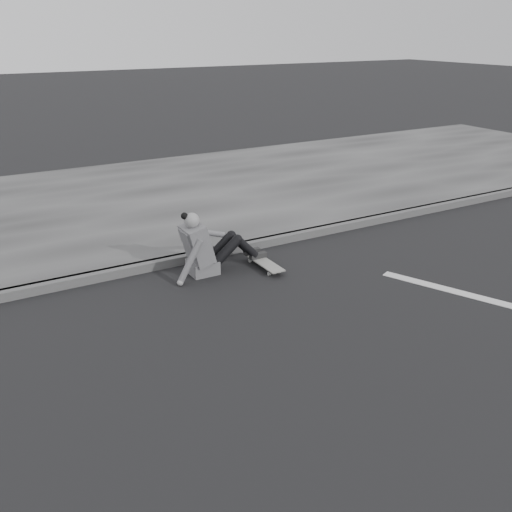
{
  "coord_description": "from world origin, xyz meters",
  "views": [
    {
      "loc": [
        -3.03,
        -4.28,
        3.06
      ],
      "look_at": [
        0.13,
        1.22,
        0.5
      ],
      "focal_mm": 40.0,
      "sensor_mm": 36.0,
      "label": 1
    }
  ],
  "objects": [
    {
      "name": "ground",
      "position": [
        0.0,
        0.0,
        0.0
      ],
      "size": [
        80.0,
        80.0,
        0.0
      ],
      "primitive_type": "plane",
      "color": "black",
      "rests_on": "ground"
    },
    {
      "name": "seated_woman",
      "position": [
        -0.11,
        2.12,
        0.36
      ],
      "size": [
        1.38,
        0.46,
        0.88
      ],
      "color": "#58585B",
      "rests_on": "ground"
    },
    {
      "name": "skateboard",
      "position": [
        0.63,
        1.87,
        0.07
      ],
      "size": [
        0.2,
        0.78,
        0.09
      ],
      "color": "gray",
      "rests_on": "ground"
    },
    {
      "name": "sidewalk",
      "position": [
        0.0,
        5.6,
        0.06
      ],
      "size": [
        24.0,
        6.0,
        0.12
      ],
      "primitive_type": "cube",
      "color": "#3C3C3C",
      "rests_on": "ground"
    },
    {
      "name": "curb",
      "position": [
        0.0,
        2.58,
        0.06
      ],
      "size": [
        24.0,
        0.16,
        0.12
      ],
      "primitive_type": "cube",
      "color": "#494949",
      "rests_on": "ground"
    }
  ]
}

